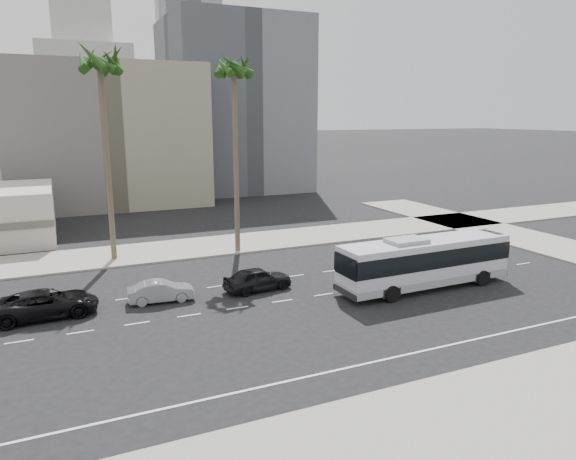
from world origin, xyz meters
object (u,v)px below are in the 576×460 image
city_bus (425,261)px  car_b (161,291)px  palm_near (234,73)px  car_a (258,279)px  car_c (46,304)px  palm_mid (100,68)px

city_bus → car_b: bearing=163.5°
city_bus → car_b: city_bus is taller
car_b → palm_near: (8.38, 9.75, 14.27)m
car_a → car_c: bearing=81.9°
car_b → palm_near: 19.21m
palm_mid → car_b: bearing=-81.5°
city_bus → car_a: city_bus is taller
city_bus → palm_near: size_ratio=0.77×
car_c → palm_mid: 18.82m
car_b → palm_mid: bearing=13.3°
car_b → car_c: size_ratio=0.71×
city_bus → car_a: 11.44m
car_a → palm_mid: size_ratio=0.28×
palm_near → car_b: bearing=-130.7°
car_b → palm_mid: 18.42m
car_c → palm_mid: (4.95, 11.23, 14.27)m
car_a → palm_mid: palm_mid is taller
city_bus → car_b: 17.63m
car_a → car_c: size_ratio=0.80×
palm_mid → palm_near: bearing=-9.1°
car_c → city_bus: bearing=-103.7°
car_a → car_b: (-6.38, 0.42, -0.11)m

